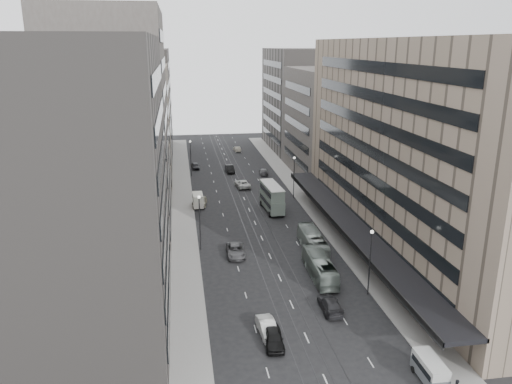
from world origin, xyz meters
TOP-DOWN VIEW (x-y plane):
  - ground at (0.00, 0.00)m, footprint 220.00×220.00m
  - sidewalk_right at (12.00, 37.50)m, footprint 4.00×125.00m
  - sidewalk_left at (-12.00, 37.50)m, footprint 4.00×125.00m
  - department_store at (21.45, 8.00)m, footprint 19.20×60.00m
  - building_right_mid at (21.50, 52.00)m, footprint 15.00×28.00m
  - building_right_far at (21.50, 82.00)m, footprint 15.00×32.00m
  - building_left_a at (-21.50, -8.00)m, footprint 15.00×28.00m
  - building_left_b at (-21.50, 19.00)m, footprint 15.00×26.00m
  - building_left_c at (-21.50, 46.00)m, footprint 15.00×28.00m
  - building_left_d at (-21.50, 79.00)m, footprint 15.00×38.00m
  - lamp_right_near at (9.70, -5.00)m, footprint 0.44×0.44m
  - lamp_right_far at (9.70, 35.00)m, footprint 0.44×0.44m
  - lamp_left_near at (-9.70, 12.00)m, footprint 0.44×0.44m
  - lamp_left_far at (-9.70, 55.00)m, footprint 0.44×0.44m
  - bus_near at (5.16, 0.45)m, footprint 2.75×10.56m
  - bus_far at (6.50, 8.75)m, footprint 2.77×10.63m
  - double_decker at (3.99, 27.85)m, footprint 3.28×9.13m
  - vw_microbus at (9.18, -21.41)m, footprint 1.98×4.22m
  - panel_van at (-9.20, 31.95)m, footprint 2.13×4.16m
  - sedan_0 at (-3.62, -13.71)m, footprint 2.19×4.78m
  - sedan_1 at (-3.91, -11.70)m, footprint 1.95×4.76m
  - sedan_2 at (-4.84, 8.93)m, footprint 2.74×5.60m
  - sedan_3 at (4.04, -8.06)m, footprint 2.33×5.33m
  - sedan_4 at (-8.50, 33.08)m, footprint 2.48×4.84m
  - sedan_5 at (-0.61, 57.29)m, footprint 1.97×5.16m
  - sedan_6 at (0.70, 44.13)m, footprint 3.17×5.95m
  - sedan_7 at (6.95, 54.14)m, footprint 2.34×4.85m
  - sedan_8 at (-8.50, 61.90)m, footprint 1.97×4.41m
  - sedan_9 at (3.93, 80.76)m, footprint 1.90×4.39m

SIDE VIEW (x-z plane):
  - ground at x=0.00m, z-range 0.00..0.00m
  - sidewalk_right at x=12.00m, z-range 0.00..0.15m
  - sidewalk_left at x=-12.00m, z-range 0.00..0.15m
  - sedan_7 at x=6.95m, z-range 0.00..1.36m
  - sedan_9 at x=3.93m, z-range 0.00..1.41m
  - sedan_8 at x=-8.50m, z-range 0.00..1.47m
  - sedan_3 at x=4.04m, z-range 0.00..1.53m
  - sedan_2 at x=-4.84m, z-range 0.00..1.53m
  - sedan_1 at x=-3.91m, z-range 0.00..1.53m
  - sedan_4 at x=-8.50m, z-range 0.00..1.58m
  - sedan_0 at x=-3.62m, z-range 0.00..1.59m
  - sedan_6 at x=0.70m, z-range 0.00..1.59m
  - sedan_5 at x=-0.61m, z-range 0.00..1.68m
  - vw_microbus at x=9.18m, z-range 0.13..2.39m
  - panel_van at x=-9.20m, z-range 0.13..2.72m
  - bus_near at x=5.16m, z-range 0.00..2.92m
  - bus_far at x=6.50m, z-range 0.00..2.94m
  - double_decker at x=3.99m, z-range 0.19..5.11m
  - lamp_right_near at x=9.70m, z-range 1.04..9.36m
  - lamp_right_far at x=9.70m, z-range 1.04..9.36m
  - lamp_left_near at x=-9.70m, z-range 1.04..9.36m
  - lamp_left_far at x=-9.70m, z-range 1.04..9.36m
  - building_right_mid at x=21.50m, z-range 0.00..24.00m
  - building_left_c at x=-21.50m, z-range 0.00..25.00m
  - building_right_far at x=21.50m, z-range 0.00..28.00m
  - building_left_d at x=-21.50m, z-range 0.00..28.00m
  - department_store at x=21.45m, z-range -0.05..29.95m
  - building_left_a at x=-21.50m, z-range 0.00..30.00m
  - building_left_b at x=-21.50m, z-range 0.00..34.00m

